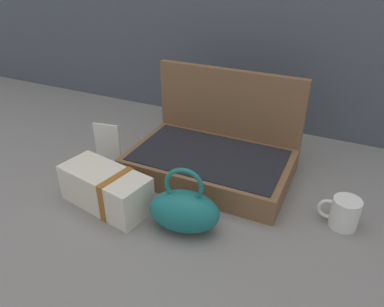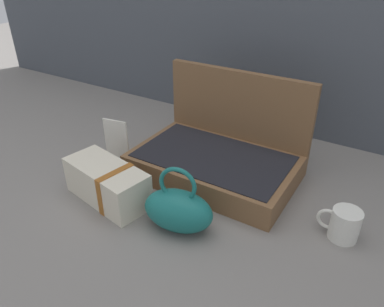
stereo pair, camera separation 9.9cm
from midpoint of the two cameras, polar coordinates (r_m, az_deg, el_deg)
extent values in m
plane|color=slate|center=(1.09, -2.22, -6.50)|extent=(6.00, 6.00, 0.00)
cube|color=brown|center=(1.15, 0.30, -2.09)|extent=(0.50, 0.30, 0.08)
cube|color=black|center=(1.13, 0.31, -0.36)|extent=(0.46, 0.27, 0.00)
cube|color=brown|center=(1.23, 3.53, 6.13)|extent=(0.50, 0.02, 0.31)
ellipsoid|color=#196B66|center=(0.94, -4.31, -9.20)|extent=(0.20, 0.14, 0.11)
torus|color=#196B66|center=(0.89, -4.50, -5.12)|extent=(0.10, 0.03, 0.10)
cube|color=beige|center=(1.06, -16.07, -5.43)|extent=(0.28, 0.16, 0.11)
cube|color=#99561E|center=(1.03, -14.41, -6.34)|extent=(0.04, 0.12, 0.11)
cylinder|color=silver|center=(1.01, 20.38, -8.89)|extent=(0.07, 0.07, 0.08)
torus|color=silver|center=(1.01, 18.10, -8.39)|extent=(0.06, 0.01, 0.06)
cube|color=silver|center=(1.23, -15.38, 1.22)|extent=(0.09, 0.02, 0.15)
camera|label=1|loc=(0.05, -92.86, -1.64)|focal=33.89mm
camera|label=2|loc=(0.05, 87.14, 1.64)|focal=33.89mm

